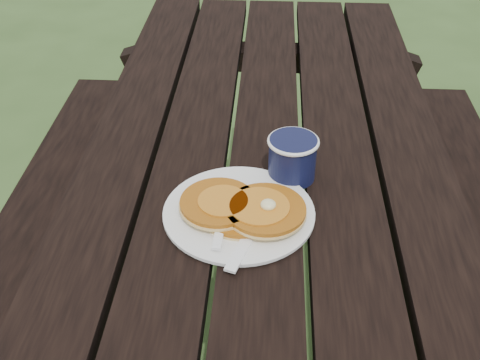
# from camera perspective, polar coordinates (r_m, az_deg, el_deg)

# --- Properties ---
(picnic_table) EXTENTS (1.36, 1.80, 0.75)m
(picnic_table) POSITION_cam_1_polar(r_m,az_deg,el_deg) (1.47, 2.00, -10.44)
(picnic_table) COLOR black
(picnic_table) RESTS_ON ground
(plate) EXTENTS (0.28, 0.28, 0.01)m
(plate) POSITION_cam_1_polar(r_m,az_deg,el_deg) (1.07, -0.10, -3.17)
(plate) COLOR white
(plate) RESTS_ON picnic_table
(pancake_stack) EXTENTS (0.22, 0.15, 0.04)m
(pancake_stack) POSITION_cam_1_polar(r_m,az_deg,el_deg) (1.05, 0.31, -2.68)
(pancake_stack) COLOR #B06113
(pancake_stack) RESTS_ON plate
(knife) EXTENTS (0.07, 0.18, 0.00)m
(knife) POSITION_cam_1_polar(r_m,az_deg,el_deg) (1.02, 0.86, -5.30)
(knife) COLOR white
(knife) RESTS_ON plate
(fork) EXTENTS (0.04, 0.16, 0.01)m
(fork) POSITION_cam_1_polar(r_m,az_deg,el_deg) (1.03, -1.86, -4.51)
(fork) COLOR white
(fork) RESTS_ON plate
(coffee_cup) EXTENTS (0.10, 0.10, 0.09)m
(coffee_cup) POSITION_cam_1_polar(r_m,az_deg,el_deg) (1.15, 5.00, 2.31)
(coffee_cup) COLOR #0F1333
(coffee_cup) RESTS_ON picnic_table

